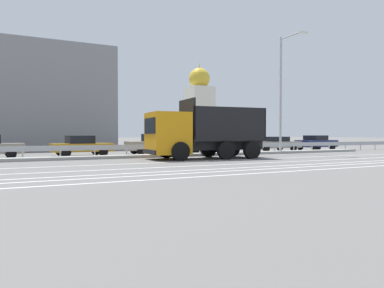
{
  "coord_description": "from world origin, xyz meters",
  "views": [
    {
      "loc": [
        -10.66,
        -20.61,
        1.44
      ],
      "look_at": [
        0.32,
        0.18,
        0.84
      ],
      "focal_mm": 35.0,
      "sensor_mm": 36.0,
      "label": 1
    }
  ],
  "objects_px": {
    "dump_truck": "(191,136)",
    "parked_car_7": "(316,143)",
    "parked_car_6": "(274,144)",
    "church_tower": "(199,107)",
    "street_lamp_1": "(283,88)",
    "parked_car_5": "(206,144)",
    "parked_car_4": "(154,144)",
    "median_road_sign": "(228,137)",
    "parked_car_3": "(81,146)"
  },
  "relations": [
    {
      "from": "parked_car_3",
      "to": "parked_car_4",
      "type": "bearing_deg",
      "value": 89.02
    },
    {
      "from": "parked_car_3",
      "to": "parked_car_5",
      "type": "bearing_deg",
      "value": 88.87
    },
    {
      "from": "parked_car_4",
      "to": "parked_car_7",
      "type": "distance_m",
      "value": 15.99
    },
    {
      "from": "parked_car_7",
      "to": "street_lamp_1",
      "type": "bearing_deg",
      "value": -68.91
    },
    {
      "from": "parked_car_5",
      "to": "parked_car_7",
      "type": "height_order",
      "value": "parked_car_5"
    },
    {
      "from": "parked_car_7",
      "to": "church_tower",
      "type": "xyz_separation_m",
      "value": [
        1.34,
        24.84,
        4.96
      ]
    },
    {
      "from": "street_lamp_1",
      "to": "parked_car_5",
      "type": "height_order",
      "value": "street_lamp_1"
    },
    {
      "from": "dump_truck",
      "to": "parked_car_7",
      "type": "height_order",
      "value": "dump_truck"
    },
    {
      "from": "dump_truck",
      "to": "church_tower",
      "type": "height_order",
      "value": "church_tower"
    },
    {
      "from": "dump_truck",
      "to": "parked_car_5",
      "type": "bearing_deg",
      "value": -30.91
    },
    {
      "from": "parked_car_6",
      "to": "parked_car_5",
      "type": "bearing_deg",
      "value": 84.82
    },
    {
      "from": "parked_car_4",
      "to": "parked_car_5",
      "type": "bearing_deg",
      "value": -87.57
    },
    {
      "from": "dump_truck",
      "to": "parked_car_4",
      "type": "height_order",
      "value": "dump_truck"
    },
    {
      "from": "dump_truck",
      "to": "parked_car_5",
      "type": "relative_size",
      "value": 1.79
    },
    {
      "from": "median_road_sign",
      "to": "church_tower",
      "type": "distance_m",
      "value": 31.2
    },
    {
      "from": "parked_car_4",
      "to": "parked_car_3",
      "type": "bearing_deg",
      "value": 92.75
    },
    {
      "from": "median_road_sign",
      "to": "parked_car_4",
      "type": "relative_size",
      "value": 0.61
    },
    {
      "from": "parked_car_3",
      "to": "parked_car_6",
      "type": "distance_m",
      "value": 16.14
    },
    {
      "from": "parked_car_3",
      "to": "parked_car_4",
      "type": "height_order",
      "value": "parked_car_4"
    },
    {
      "from": "parked_car_6",
      "to": "street_lamp_1",
      "type": "bearing_deg",
      "value": 150.17
    },
    {
      "from": "parked_car_4",
      "to": "parked_car_5",
      "type": "distance_m",
      "value": 4.5
    },
    {
      "from": "median_road_sign",
      "to": "parked_car_7",
      "type": "distance_m",
      "value": 12.25
    },
    {
      "from": "parked_car_3",
      "to": "parked_car_4",
      "type": "relative_size",
      "value": 0.97
    },
    {
      "from": "dump_truck",
      "to": "church_tower",
      "type": "distance_m",
      "value": 35.53
    },
    {
      "from": "dump_truck",
      "to": "parked_car_5",
      "type": "height_order",
      "value": "dump_truck"
    },
    {
      "from": "median_road_sign",
      "to": "parked_car_3",
      "type": "xyz_separation_m",
      "value": [
        -9.44,
        3.43,
        -0.59
      ]
    },
    {
      "from": "parked_car_4",
      "to": "dump_truck",
      "type": "bearing_deg",
      "value": 179.38
    },
    {
      "from": "street_lamp_1",
      "to": "parked_car_6",
      "type": "distance_m",
      "value": 5.76
    },
    {
      "from": "dump_truck",
      "to": "street_lamp_1",
      "type": "xyz_separation_m",
      "value": [
        9.08,
        2.35,
        3.6
      ]
    },
    {
      "from": "parked_car_3",
      "to": "church_tower",
      "type": "xyz_separation_m",
      "value": [
        22.63,
        24.5,
        4.97
      ]
    },
    {
      "from": "parked_car_3",
      "to": "church_tower",
      "type": "relative_size",
      "value": 0.32
    },
    {
      "from": "dump_truck",
      "to": "median_road_sign",
      "type": "distance_m",
      "value": 5.1
    },
    {
      "from": "median_road_sign",
      "to": "street_lamp_1",
      "type": "distance_m",
      "value": 6.0
    },
    {
      "from": "median_road_sign",
      "to": "parked_car_6",
      "type": "relative_size",
      "value": 0.52
    },
    {
      "from": "parked_car_6",
      "to": "parked_car_7",
      "type": "relative_size",
      "value": 1.13
    },
    {
      "from": "parked_car_4",
      "to": "parked_car_5",
      "type": "relative_size",
      "value": 1.01
    },
    {
      "from": "dump_truck",
      "to": "parked_car_3",
      "type": "distance_m",
      "value": 7.98
    },
    {
      "from": "dump_truck",
      "to": "parked_car_7",
      "type": "xyz_separation_m",
      "value": [
        16.19,
        5.76,
        -0.65
      ]
    },
    {
      "from": "street_lamp_1",
      "to": "parked_car_5",
      "type": "relative_size",
      "value": 2.18
    },
    {
      "from": "dump_truck",
      "to": "street_lamp_1",
      "type": "bearing_deg",
      "value": -69.77
    },
    {
      "from": "street_lamp_1",
      "to": "parked_car_7",
      "type": "bearing_deg",
      "value": 25.59
    },
    {
      "from": "parked_car_6",
      "to": "parked_car_7",
      "type": "height_order",
      "value": "parked_car_7"
    },
    {
      "from": "parked_car_4",
      "to": "parked_car_5",
      "type": "height_order",
      "value": "parked_car_4"
    },
    {
      "from": "parked_car_6",
      "to": "parked_car_4",
      "type": "bearing_deg",
      "value": 87.78
    },
    {
      "from": "parked_car_7",
      "to": "parked_car_4",
      "type": "bearing_deg",
      "value": -96.21
    },
    {
      "from": "parked_car_5",
      "to": "parked_car_6",
      "type": "height_order",
      "value": "parked_car_5"
    },
    {
      "from": "street_lamp_1",
      "to": "parked_car_5",
      "type": "distance_m",
      "value": 7.27
    },
    {
      "from": "parked_car_7",
      "to": "church_tower",
      "type": "height_order",
      "value": "church_tower"
    },
    {
      "from": "street_lamp_1",
      "to": "church_tower",
      "type": "xyz_separation_m",
      "value": [
        8.45,
        28.25,
        0.71
      ]
    },
    {
      "from": "dump_truck",
      "to": "parked_car_6",
      "type": "distance_m",
      "value": 12.42
    }
  ]
}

